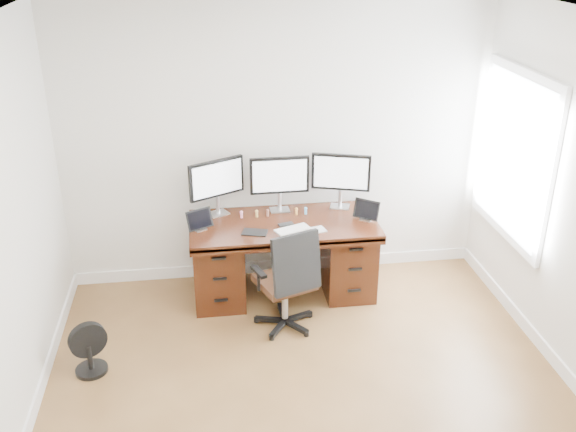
{
  "coord_description": "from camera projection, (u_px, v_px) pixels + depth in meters",
  "views": [
    {
      "loc": [
        -0.68,
        -3.42,
        3.23
      ],
      "look_at": [
        0.0,
        1.5,
        0.95
      ],
      "focal_mm": 40.0,
      "sensor_mm": 36.0,
      "label": 1
    }
  ],
  "objects": [
    {
      "name": "monitor_left",
      "position": [
        217.0,
        180.0,
        5.85
      ],
      "size": [
        0.51,
        0.28,
        0.53
      ],
      "rotation": [
        0.0,
        0.0,
        0.48
      ],
      "color": "silver",
      "rests_on": "desk"
    },
    {
      "name": "phone",
      "position": [
        286.0,
        224.0,
        5.77
      ],
      "size": [
        0.15,
        0.1,
        0.01
      ],
      "primitive_type": "cube",
      "rotation": [
        0.0,
        0.0,
        0.25
      ],
      "color": "black",
      "rests_on": "desk"
    },
    {
      "name": "trackpad",
      "position": [
        318.0,
        230.0,
        5.67
      ],
      "size": [
        0.15,
        0.15,
        0.01
      ],
      "primitive_type": "cube",
      "rotation": [
        0.0,
        0.0,
        0.25
      ],
      "color": "silver",
      "rests_on": "desk"
    },
    {
      "name": "figurine_yellow",
      "position": [
        257.0,
        213.0,
        5.91
      ],
      "size": [
        0.03,
        0.03,
        0.07
      ],
      "color": "tan",
      "rests_on": "desk"
    },
    {
      "name": "keyboard",
      "position": [
        293.0,
        229.0,
        5.67
      ],
      "size": [
        0.34,
        0.24,
        0.01
      ],
      "primitive_type": "cube",
      "rotation": [
        0.0,
        0.0,
        0.37
      ],
      "color": "white",
      "rests_on": "desk"
    },
    {
      "name": "drawing_tablet",
      "position": [
        255.0,
        232.0,
        5.62
      ],
      "size": [
        0.25,
        0.19,
        0.01
      ],
      "primitive_type": "cube",
      "rotation": [
        0.0,
        0.0,
        -0.28
      ],
      "color": "black",
      "rests_on": "desk"
    },
    {
      "name": "office_chair",
      "position": [
        287.0,
        296.0,
        5.49
      ],
      "size": [
        0.66,
        0.66,
        0.96
      ],
      "rotation": [
        0.0,
        0.0,
        0.36
      ],
      "color": "black",
      "rests_on": "ground"
    },
    {
      "name": "back_wall",
      "position": [
        277.0,
        144.0,
        5.98
      ],
      "size": [
        4.0,
        0.1,
        2.7
      ],
      "primitive_type": "cube",
      "color": "silver",
      "rests_on": "ground"
    },
    {
      "name": "figurine_orange",
      "position": [
        296.0,
        211.0,
        5.96
      ],
      "size": [
        0.03,
        0.03,
        0.07
      ],
      "color": "#EF9D43",
      "rests_on": "desk"
    },
    {
      "name": "monitor_center",
      "position": [
        280.0,
        177.0,
        5.92
      ],
      "size": [
        0.55,
        0.14,
        0.53
      ],
      "rotation": [
        0.0,
        0.0,
        0.01
      ],
      "color": "silver",
      "rests_on": "desk"
    },
    {
      "name": "figurine_brown",
      "position": [
        268.0,
        212.0,
        5.92
      ],
      "size": [
        0.03,
        0.03,
        0.07
      ],
      "color": "#895546",
      "rests_on": "desk"
    },
    {
      "name": "desk",
      "position": [
        283.0,
        255.0,
        5.99
      ],
      "size": [
        1.7,
        0.8,
        0.75
      ],
      "color": "#38170B",
      "rests_on": "ground"
    },
    {
      "name": "tablet_right",
      "position": [
        367.0,
        211.0,
        5.84
      ],
      "size": [
        0.23,
        0.2,
        0.19
      ],
      "rotation": [
        0.0,
        0.0,
        -0.65
      ],
      "color": "silver",
      "rests_on": "desk"
    },
    {
      "name": "monitor_right",
      "position": [
        341.0,
        174.0,
        5.99
      ],
      "size": [
        0.53,
        0.2,
        0.53
      ],
      "rotation": [
        0.0,
        0.0,
        -0.31
      ],
      "color": "silver",
      "rests_on": "desk"
    },
    {
      "name": "figurine_blue",
      "position": [
        306.0,
        210.0,
        5.97
      ],
      "size": [
        0.03,
        0.03,
        0.07
      ],
      "color": "#56ADEC",
      "rests_on": "desk"
    },
    {
      "name": "figurine_pink",
      "position": [
        241.0,
        214.0,
        5.89
      ],
      "size": [
        0.03,
        0.03,
        0.07
      ],
      "color": "pink",
      "rests_on": "desk"
    },
    {
      "name": "ground",
      "position": [
        317.0,
        426.0,
        4.51
      ],
      "size": [
        4.5,
        4.5,
        0.0
      ],
      "primitive_type": "plane",
      "color": "brown",
      "rests_on": "ground"
    },
    {
      "name": "floor_fan",
      "position": [
        89.0,
        349.0,
        4.98
      ],
      "size": [
        0.29,
        0.25,
        0.43
      ],
      "rotation": [
        0.0,
        0.0,
        0.43
      ],
      "color": "black",
      "rests_on": "ground"
    },
    {
      "name": "tablet_left",
      "position": [
        200.0,
        221.0,
        5.65
      ],
      "size": [
        0.24,
        0.17,
        0.19
      ],
      "rotation": [
        0.0,
        0.0,
        0.49
      ],
      "color": "silver",
      "rests_on": "desk"
    }
  ]
}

